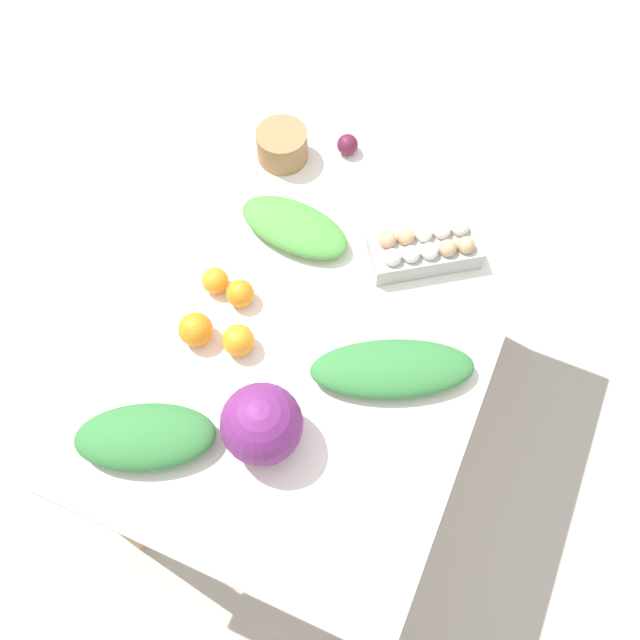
# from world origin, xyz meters

# --- Properties ---
(ground_plane) EXTENTS (8.00, 8.00, 0.00)m
(ground_plane) POSITION_xyz_m (0.00, 0.00, 0.00)
(ground_plane) COLOR #B2A899
(dining_table) EXTENTS (1.24, 0.84, 0.75)m
(dining_table) POSITION_xyz_m (0.00, 0.00, 0.64)
(dining_table) COLOR silver
(dining_table) RESTS_ON ground_plane
(cabbage_purple) EXTENTS (0.18, 0.18, 0.18)m
(cabbage_purple) POSITION_xyz_m (-0.31, 0.00, 0.84)
(cabbage_purple) COLOR #6B2366
(cabbage_purple) RESTS_ON dining_table
(egg_carton) EXTENTS (0.25, 0.29, 0.09)m
(egg_carton) POSITION_xyz_m (0.27, -0.16, 0.80)
(egg_carton) COLOR #A8A8A3
(egg_carton) RESTS_ON dining_table
(paper_bag) EXTENTS (0.14, 0.14, 0.09)m
(paper_bag) POSITION_xyz_m (0.43, 0.30, 0.80)
(paper_bag) COLOR #997047
(paper_bag) RESTS_ON dining_table
(greens_bunch_kale) EXTENTS (0.18, 0.31, 0.06)m
(greens_bunch_kale) POSITION_xyz_m (0.21, 0.16, 0.78)
(greens_bunch_kale) COLOR #4C933D
(greens_bunch_kale) RESTS_ON dining_table
(greens_bunch_chard) EXTENTS (0.30, 0.40, 0.06)m
(greens_bunch_chard) POSITION_xyz_m (-0.05, -0.20, 0.79)
(greens_bunch_chard) COLOR #337538
(greens_bunch_chard) RESTS_ON dining_table
(greens_bunch_dandelion) EXTENTS (0.27, 0.34, 0.08)m
(greens_bunch_dandelion) POSITION_xyz_m (-0.42, 0.23, 0.79)
(greens_bunch_dandelion) COLOR #337538
(greens_bunch_dandelion) RESTS_ON dining_table
(beet_root) EXTENTS (0.06, 0.06, 0.06)m
(beet_root) POSITION_xyz_m (0.52, 0.14, 0.78)
(beet_root) COLOR #5B1933
(beet_root) RESTS_ON dining_table
(orange_0) EXTENTS (0.07, 0.07, 0.07)m
(orange_0) POSITION_xyz_m (-0.01, 0.27, 0.79)
(orange_0) COLOR orange
(orange_0) RESTS_ON dining_table
(orange_1) EXTENTS (0.08, 0.08, 0.08)m
(orange_1) POSITION_xyz_m (-0.15, 0.25, 0.80)
(orange_1) COLOR orange
(orange_1) RESTS_ON dining_table
(orange_2) EXTENTS (0.08, 0.08, 0.08)m
(orange_2) POSITION_xyz_m (-0.13, 0.15, 0.79)
(orange_2) COLOR orange
(orange_2) RESTS_ON dining_table
(orange_3) EXTENTS (0.07, 0.07, 0.07)m
(orange_3) POSITION_xyz_m (-0.02, 0.20, 0.79)
(orange_3) COLOR orange
(orange_3) RESTS_ON dining_table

